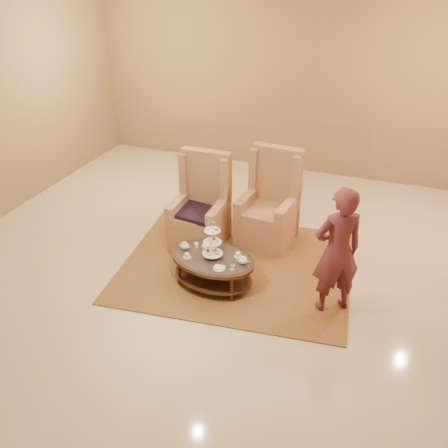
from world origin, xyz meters
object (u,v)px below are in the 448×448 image
at_px(tea_table, 213,262).
at_px(armchair_right, 270,211).
at_px(armchair_left, 202,214).
at_px(person, 337,251).

height_order(tea_table, armchair_right, armchair_right).
height_order(tea_table, armchair_left, armchair_left).
distance_m(tea_table, armchair_left, 1.11).
bearing_deg(armchair_right, tea_table, -98.97).
relative_size(armchair_left, armchair_right, 0.98).
relative_size(tea_table, armchair_left, 0.90).
bearing_deg(person, tea_table, -31.69).
height_order(tea_table, person, person).
xyz_separation_m(armchair_left, armchair_right, (0.90, 0.42, 0.01)).
relative_size(armchair_left, person, 0.84).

